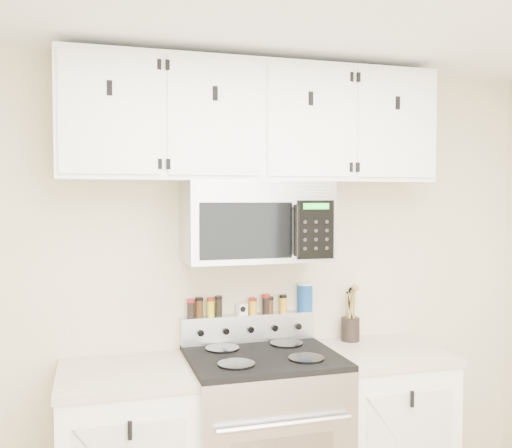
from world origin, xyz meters
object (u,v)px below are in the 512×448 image
at_px(range, 263,442).
at_px(utensil_crock, 350,327).
at_px(salt_canister, 305,297).
at_px(microwave, 256,221).

height_order(range, utensil_crock, utensil_crock).
bearing_deg(salt_canister, utensil_crock, -10.76).
bearing_deg(range, microwave, 89.77).
distance_m(range, microwave, 1.15).
relative_size(utensil_crock, salt_canister, 1.94).
bearing_deg(range, utensil_crock, 21.05).
relative_size(range, microwave, 1.45).
bearing_deg(microwave, utensil_crock, 9.92).
bearing_deg(utensil_crock, salt_canister, 169.24).
distance_m(microwave, salt_canister, 0.58).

